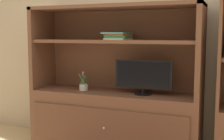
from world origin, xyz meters
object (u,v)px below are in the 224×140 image
Objects in this scene: media_console at (114,106)px; potted_plant at (84,86)px; magazine_stack at (118,36)px; tv_monitor at (143,76)px.

media_console is 8.75× the size of potted_plant.
media_console is 0.41m from potted_plant.
magazine_stack is (0.41, 0.04, 0.57)m from potted_plant.
potted_plant is at bearing -173.20° from media_console.
potted_plant is (-0.36, -0.04, 0.21)m from media_console.
media_console is 0.78m from magazine_stack.
media_console is at bearing 175.90° from tv_monitor.
tv_monitor is 0.72m from potted_plant.
magazine_stack is (-0.29, 0.02, 0.42)m from tv_monitor.
media_console is at bearing 6.80° from potted_plant.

